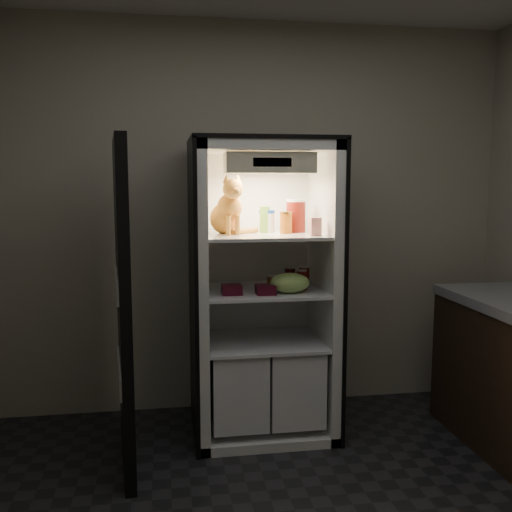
{
  "coord_description": "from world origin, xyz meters",
  "views": [
    {
      "loc": [
        -0.61,
        -2.17,
        1.61
      ],
      "look_at": [
        -0.05,
        1.32,
        1.15
      ],
      "focal_mm": 40.0,
      "sensor_mm": 36.0,
      "label": 1
    }
  ],
  "objects_px": {
    "parmesan_shaker": "(265,219)",
    "soda_can_c": "(302,280)",
    "tabby_cat": "(227,212)",
    "mayo_tub": "(267,221)",
    "soda_can_b": "(304,277)",
    "refrigerator": "(261,310)",
    "berry_box_right": "(265,290)",
    "salsa_jar": "(286,223)",
    "pepper_jar": "(296,216)",
    "berry_box_left": "(232,289)",
    "cream_carton": "(315,227)",
    "soda_can_a": "(290,277)",
    "grape_bag": "(290,283)",
    "condiment_jar": "(271,282)"
  },
  "relations": [
    {
      "from": "salsa_jar",
      "to": "soda_can_a",
      "type": "distance_m",
      "value": 0.37
    },
    {
      "from": "parmesan_shaker",
      "to": "soda_can_a",
      "type": "height_order",
      "value": "parmesan_shaker"
    },
    {
      "from": "soda_can_a",
      "to": "soda_can_b",
      "type": "bearing_deg",
      "value": -12.16
    },
    {
      "from": "berry_box_right",
      "to": "soda_can_a",
      "type": "bearing_deg",
      "value": 48.96
    },
    {
      "from": "mayo_tub",
      "to": "soda_can_c",
      "type": "height_order",
      "value": "mayo_tub"
    },
    {
      "from": "tabby_cat",
      "to": "soda_can_c",
      "type": "bearing_deg",
      "value": -23.45
    },
    {
      "from": "parmesan_shaker",
      "to": "berry_box_right",
      "type": "relative_size",
      "value": 1.47
    },
    {
      "from": "mayo_tub",
      "to": "condiment_jar",
      "type": "bearing_deg",
      "value": -79.79
    },
    {
      "from": "mayo_tub",
      "to": "grape_bag",
      "type": "xyz_separation_m",
      "value": [
        0.1,
        -0.24,
        -0.36
      ]
    },
    {
      "from": "salsa_jar",
      "to": "berry_box_left",
      "type": "distance_m",
      "value": 0.55
    },
    {
      "from": "refrigerator",
      "to": "soda_can_a",
      "type": "relative_size",
      "value": 15.44
    },
    {
      "from": "salsa_jar",
      "to": "pepper_jar",
      "type": "relative_size",
      "value": 0.65
    },
    {
      "from": "cream_carton",
      "to": "soda_can_c",
      "type": "distance_m",
      "value": 0.36
    },
    {
      "from": "soda_can_b",
      "to": "berry_box_left",
      "type": "xyz_separation_m",
      "value": [
        -0.49,
        -0.18,
        -0.03
      ]
    },
    {
      "from": "salsa_jar",
      "to": "pepper_jar",
      "type": "height_order",
      "value": "pepper_jar"
    },
    {
      "from": "tabby_cat",
      "to": "parmesan_shaker",
      "type": "distance_m",
      "value": 0.25
    },
    {
      "from": "soda_can_b",
      "to": "grape_bag",
      "type": "distance_m",
      "value": 0.24
    },
    {
      "from": "grape_bag",
      "to": "berry_box_right",
      "type": "bearing_deg",
      "value": -172.12
    },
    {
      "from": "condiment_jar",
      "to": "refrigerator",
      "type": "bearing_deg",
      "value": 132.67
    },
    {
      "from": "cream_carton",
      "to": "grape_bag",
      "type": "relative_size",
      "value": 0.44
    },
    {
      "from": "refrigerator",
      "to": "berry_box_right",
      "type": "xyz_separation_m",
      "value": [
        -0.02,
        -0.23,
        0.18
      ]
    },
    {
      "from": "cream_carton",
      "to": "soda_can_a",
      "type": "height_order",
      "value": "cream_carton"
    },
    {
      "from": "soda_can_b",
      "to": "grape_bag",
      "type": "height_order",
      "value": "soda_can_b"
    },
    {
      "from": "soda_can_b",
      "to": "grape_bag",
      "type": "bearing_deg",
      "value": -125.48
    },
    {
      "from": "tabby_cat",
      "to": "berry_box_right",
      "type": "distance_m",
      "value": 0.54
    },
    {
      "from": "pepper_jar",
      "to": "cream_carton",
      "type": "height_order",
      "value": "pepper_jar"
    },
    {
      "from": "soda_can_b",
      "to": "grape_bag",
      "type": "relative_size",
      "value": 0.52
    },
    {
      "from": "mayo_tub",
      "to": "soda_can_b",
      "type": "height_order",
      "value": "mayo_tub"
    },
    {
      "from": "parmesan_shaker",
      "to": "soda_can_c",
      "type": "height_order",
      "value": "parmesan_shaker"
    },
    {
      "from": "grape_bag",
      "to": "berry_box_right",
      "type": "height_order",
      "value": "grape_bag"
    },
    {
      "from": "tabby_cat",
      "to": "berry_box_left",
      "type": "xyz_separation_m",
      "value": [
        0.0,
        -0.17,
        -0.46
      ]
    },
    {
      "from": "mayo_tub",
      "to": "condiment_jar",
      "type": "relative_size",
      "value": 1.72
    },
    {
      "from": "mayo_tub",
      "to": "salsa_jar",
      "type": "xyz_separation_m",
      "value": [
        0.1,
        -0.1,
        -0.0
      ]
    },
    {
      "from": "parmesan_shaker",
      "to": "condiment_jar",
      "type": "height_order",
      "value": "parmesan_shaker"
    },
    {
      "from": "berry_box_right",
      "to": "soda_can_c",
      "type": "bearing_deg",
      "value": 23.7
    },
    {
      "from": "mayo_tub",
      "to": "soda_can_a",
      "type": "height_order",
      "value": "mayo_tub"
    },
    {
      "from": "salsa_jar",
      "to": "soda_can_c",
      "type": "xyz_separation_m",
      "value": [
        0.09,
        -0.05,
        -0.36
      ]
    },
    {
      "from": "soda_can_c",
      "to": "berry_box_right",
      "type": "bearing_deg",
      "value": -156.3
    },
    {
      "from": "soda_can_a",
      "to": "berry_box_left",
      "type": "bearing_deg",
      "value": -153.18
    },
    {
      "from": "tabby_cat",
      "to": "cream_carton",
      "type": "xyz_separation_m",
      "value": [
        0.51,
        -0.2,
        -0.08
      ]
    },
    {
      "from": "pepper_jar",
      "to": "cream_carton",
      "type": "relative_size",
      "value": 1.95
    },
    {
      "from": "soda_can_c",
      "to": "berry_box_left",
      "type": "bearing_deg",
      "value": -169.83
    },
    {
      "from": "condiment_jar",
      "to": "grape_bag",
      "type": "height_order",
      "value": "grape_bag"
    },
    {
      "from": "soda_can_b",
      "to": "berry_box_left",
      "type": "height_order",
      "value": "soda_can_b"
    },
    {
      "from": "condiment_jar",
      "to": "berry_box_left",
      "type": "xyz_separation_m",
      "value": [
        -0.27,
        -0.15,
        -0.01
      ]
    },
    {
      "from": "parmesan_shaker",
      "to": "salsa_jar",
      "type": "xyz_separation_m",
      "value": [
        0.12,
        -0.08,
        -0.02
      ]
    },
    {
      "from": "pepper_jar",
      "to": "soda_can_b",
      "type": "xyz_separation_m",
      "value": [
        0.05,
        -0.03,
        -0.39
      ]
    },
    {
      "from": "soda_can_a",
      "to": "condiment_jar",
      "type": "relative_size",
      "value": 1.47
    },
    {
      "from": "refrigerator",
      "to": "mayo_tub",
      "type": "relative_size",
      "value": 13.25
    },
    {
      "from": "refrigerator",
      "to": "soda_can_b",
      "type": "height_order",
      "value": "refrigerator"
    }
  ]
}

